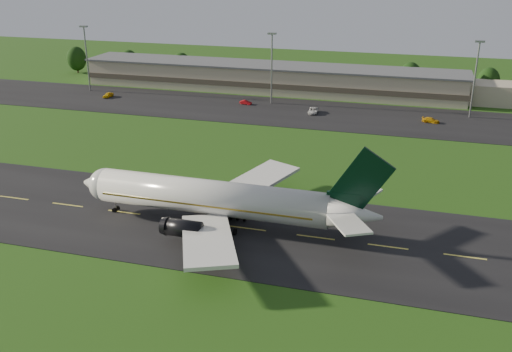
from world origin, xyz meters
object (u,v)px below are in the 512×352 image
(light_mast_west, at_px, (86,51))
(service_vehicle_c, at_px, (313,111))
(airliner, at_px, (216,199))
(light_mast_east, at_px, (476,70))
(service_vehicle_d, at_px, (431,120))
(service_vehicle_a, at_px, (108,95))
(service_vehicle_b, at_px, (246,102))
(light_mast_centre, at_px, (272,60))
(terminal, at_px, (289,79))

(light_mast_west, bearing_deg, service_vehicle_c, -5.96)
(airliner, xyz_separation_m, light_mast_east, (43.23, 80.00, 8.08))
(service_vehicle_d, bearing_deg, light_mast_west, 93.75)
(service_vehicle_a, xyz_separation_m, service_vehicle_b, (42.91, 3.34, -0.14))
(airliner, height_order, service_vehicle_d, airliner)
(light_mast_west, height_order, light_mast_centre, same)
(light_mast_centre, bearing_deg, terminal, 85.05)
(terminal, bearing_deg, service_vehicle_d, -29.45)
(airliner, relative_size, terminal, 0.35)
(service_vehicle_d, bearing_deg, service_vehicle_b, 92.88)
(light_mast_centre, bearing_deg, airliner, -81.63)
(light_mast_west, distance_m, service_vehicle_d, 106.01)
(light_mast_centre, distance_m, service_vehicle_c, 19.86)
(light_mast_west, bearing_deg, service_vehicle_b, -3.74)
(light_mast_east, distance_m, service_vehicle_c, 43.47)
(light_mast_west, relative_size, service_vehicle_a, 4.79)
(airliner, distance_m, service_vehicle_c, 72.42)
(light_mast_west, bearing_deg, light_mast_east, 0.00)
(terminal, relative_size, light_mast_centre, 7.13)
(terminal, bearing_deg, service_vehicle_a, -155.78)
(light_mast_centre, bearing_deg, service_vehicle_b, -152.94)
(airliner, bearing_deg, service_vehicle_d, 65.37)
(service_vehicle_a, bearing_deg, service_vehicle_d, 2.12)
(light_mast_centre, height_order, light_mast_east, same)
(airliner, relative_size, service_vehicle_a, 12.05)
(service_vehicle_b, distance_m, service_vehicle_d, 52.03)
(light_mast_east, bearing_deg, service_vehicle_d, -139.91)
(terminal, bearing_deg, light_mast_centre, -94.95)
(light_mast_west, xyz_separation_m, service_vehicle_b, (53.19, -3.48, -12.05))
(terminal, xyz_separation_m, service_vehicle_a, (-51.12, -23.00, -3.17))
(terminal, relative_size, service_vehicle_b, 40.95)
(terminal, height_order, service_vehicle_d, terminal)
(service_vehicle_a, height_order, service_vehicle_d, service_vehicle_a)
(light_mast_west, bearing_deg, service_vehicle_a, -33.55)
(airliner, height_order, terminal, airliner)
(terminal, xyz_separation_m, service_vehicle_c, (12.50, -23.90, -3.15))
(service_vehicle_b, bearing_deg, service_vehicle_c, -92.05)
(terminal, height_order, service_vehicle_c, terminal)
(terminal, relative_size, service_vehicle_d, 32.62)
(light_mast_west, height_order, light_mast_east, same)
(terminal, distance_m, light_mast_west, 64.10)
(service_vehicle_d, bearing_deg, light_mast_centre, 87.73)
(light_mast_centre, relative_size, service_vehicle_a, 4.79)
(terminal, distance_m, service_vehicle_b, 21.56)
(terminal, distance_m, service_vehicle_a, 56.15)
(light_mast_west, height_order, service_vehicle_a, light_mast_west)
(light_mast_centre, xyz_separation_m, service_vehicle_b, (-6.81, -3.48, -12.05))
(airliner, bearing_deg, light_mast_west, 132.16)
(light_mast_centre, height_order, service_vehicle_a, light_mast_centre)
(terminal, bearing_deg, airliner, -83.85)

